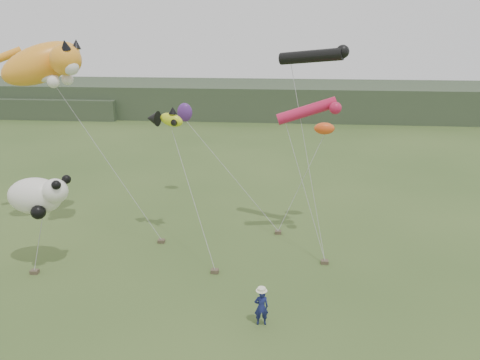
% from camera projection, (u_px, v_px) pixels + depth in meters
% --- Properties ---
extents(ground, '(120.00, 120.00, 0.00)m').
position_uv_depth(ground, '(207.00, 310.00, 19.18)').
color(ground, '#385123').
rests_on(ground, ground).
extents(headland, '(90.00, 13.00, 4.00)m').
position_uv_depth(headland, '(238.00, 99.00, 61.10)').
color(headland, '#2D3D28').
rests_on(headland, ground).
extents(festival_attendant, '(0.60, 0.45, 1.52)m').
position_uv_depth(festival_attendant, '(261.00, 307.00, 18.03)').
color(festival_attendant, navy).
rests_on(festival_attendant, ground).
extents(sandbag_anchors, '(14.02, 5.79, 0.18)m').
position_uv_depth(sandbag_anchors, '(205.00, 254.00, 23.62)').
color(sandbag_anchors, brown).
rests_on(sandbag_anchors, ground).
extents(cat_kite, '(5.65, 4.19, 3.15)m').
position_uv_depth(cat_kite, '(47.00, 63.00, 24.42)').
color(cat_kite, '#FF9C26').
rests_on(cat_kite, ground).
extents(fish_kite, '(2.20, 1.43, 1.13)m').
position_uv_depth(fish_kite, '(165.00, 119.00, 24.21)').
color(fish_kite, '#CEDF1C').
rests_on(fish_kite, ground).
extents(tube_kites, '(3.51, 2.52, 3.95)m').
position_uv_depth(tube_kites, '(315.00, 80.00, 23.43)').
color(tube_kites, black).
rests_on(tube_kites, ground).
extents(panda_kite, '(3.06, 1.98, 1.90)m').
position_uv_depth(panda_kite, '(38.00, 196.00, 21.80)').
color(panda_kite, white).
rests_on(panda_kite, ground).
extents(misc_kites, '(9.76, 4.67, 1.22)m').
position_uv_depth(misc_kites, '(232.00, 118.00, 28.73)').
color(misc_kites, '#F2521A').
rests_on(misc_kites, ground).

